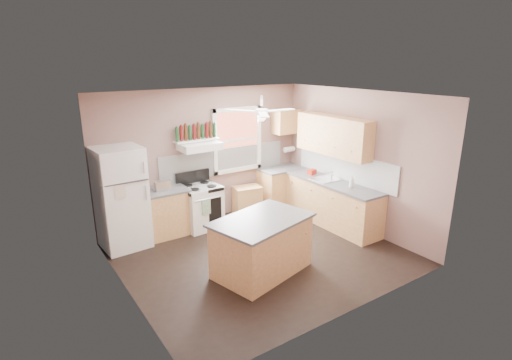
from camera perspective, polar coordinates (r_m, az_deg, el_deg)
floor at (r=7.01m, az=0.71°, el=-10.56°), size 4.50×4.50×0.00m
ceiling at (r=6.24m, az=0.80°, el=12.01°), size 4.50×4.50×0.00m
wall_back at (r=8.18m, az=-7.39°, el=3.48°), size 4.50×0.05×2.70m
wall_right at (r=7.97m, az=14.32°, el=2.73°), size 0.05×4.00×2.70m
wall_left at (r=5.58m, az=-18.83°, el=-3.77°), size 0.05×4.00×2.70m
backsplash_back at (r=8.39m, az=-4.48°, el=2.69°), size 2.90×0.03×0.55m
backsplash_right at (r=8.18m, az=12.49°, el=1.95°), size 0.03×2.60×0.55m
window_view at (r=8.44m, az=-2.77°, el=5.77°), size 1.00×0.02×1.20m
window_frame at (r=8.42m, az=-2.67°, el=5.74°), size 1.16×0.07×1.36m
refrigerator at (r=7.35m, az=-18.71°, el=-2.45°), size 0.81×0.79×1.81m
base_cabinet_left at (r=7.77m, az=-13.03°, el=-4.69°), size 0.90×0.60×0.86m
counter_left at (r=7.61m, az=-13.26°, el=-1.54°), size 0.92×0.62×0.04m
toaster at (r=7.56m, az=-13.19°, el=-0.80°), size 0.30×0.19×0.18m
stove at (r=7.97m, az=-7.90°, el=-3.83°), size 0.77×0.69×0.86m
range_hood at (r=7.78m, az=-8.06°, el=4.80°), size 0.78×0.50×0.14m
bottle_shelf at (r=7.87m, az=-8.48°, el=5.66°), size 0.90×0.26×0.03m
cart at (r=8.66m, az=-1.25°, el=-2.96°), size 0.63×0.47×0.57m
base_cabinet_corner at (r=9.07m, az=3.67°, el=-1.10°), size 1.00×0.60×0.86m
base_cabinet_right at (r=8.20m, az=10.78°, el=-3.36°), size 0.60×2.20×0.86m
counter_corner at (r=8.94m, az=3.73°, el=1.64°), size 1.02×0.62×0.04m
counter_right at (r=8.05m, az=10.90°, el=-0.37°), size 0.62×2.22×0.04m
sink at (r=8.19m, az=9.93°, el=0.08°), size 0.55×0.45×0.03m
faucet at (r=8.27m, az=10.75°, el=0.75°), size 0.03×0.03×0.14m
upper_cabinet_right at (r=8.07m, az=10.97°, el=6.26°), size 0.33×1.80×0.76m
upper_cabinet_corner at (r=8.95m, az=4.36°, el=8.33°), size 0.60×0.33×0.52m
paper_towel at (r=9.16m, az=4.75°, el=4.39°), size 0.26×0.12×0.12m
island at (r=6.30m, az=0.82°, el=-9.49°), size 1.60×1.22×0.86m
island_top at (r=6.12m, az=0.83°, el=-5.72°), size 1.70×1.32×0.04m
ceiling_fan_hub at (r=6.26m, az=0.79°, el=9.73°), size 0.20×0.20×0.08m
soap_bottle at (r=7.73m, az=13.50°, el=-0.22°), size 0.13×0.13×0.23m
red_caddy at (r=8.49m, az=7.99°, el=1.16°), size 0.20×0.15×0.10m
wine_bottles at (r=7.84m, az=-8.52°, el=6.80°), size 0.86×0.06×0.31m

